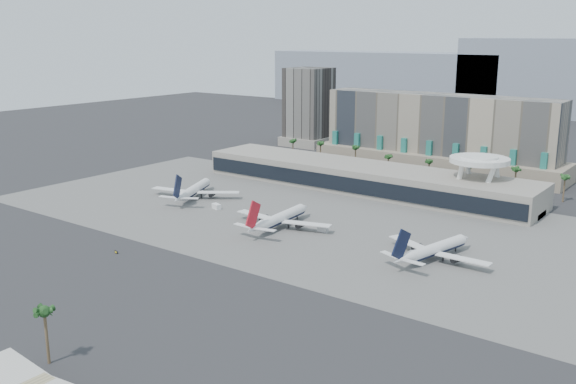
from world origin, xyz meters
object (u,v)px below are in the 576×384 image
Objects in this scene: airliner_centre at (280,218)px; service_vehicle_a at (216,206)px; airliner_right at (434,249)px; taxiway_sign at (116,252)px; service_vehicle_b at (323,229)px; airliner_left at (194,190)px.

airliner_centre reaches higher than service_vehicle_a.
airliner_right is 20.83× the size of taxiway_sign.
taxiway_sign is (-27.17, -58.13, -3.38)m from airliner_centre.
service_vehicle_b is 1.96× the size of taxiway_sign.
service_vehicle_a is at bearing 116.53° from taxiway_sign.
service_vehicle_b is (16.60, 5.35, -2.83)m from airliner_centre.
airliner_left reaches higher than service_vehicle_a.
airliner_left is 124.64m from airliner_right.
service_vehicle_b is (55.45, -0.04, -0.13)m from service_vehicle_a.
airliner_left is 22.94m from service_vehicle_a.
service_vehicle_a is 2.33× the size of taxiway_sign.
airliner_right reaches higher than service_vehicle_b.
airliner_left is at bearing 162.71° from airliner_centre.
airliner_left is at bearing 130.99° from taxiway_sign.
taxiway_sign is at bearing -60.60° from service_vehicle_a.
airliner_centre reaches higher than taxiway_sign.
airliner_left is 10.66× the size of service_vehicle_b.
airliner_left is at bearing -172.77° from airliner_right.
airliner_centre is at bearing 11.06° from service_vehicle_a.
service_vehicle_b reaches higher than taxiway_sign.
airliner_centre is 1.06× the size of airliner_right.
service_vehicle_b is at bearing -29.14° from airliner_left.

